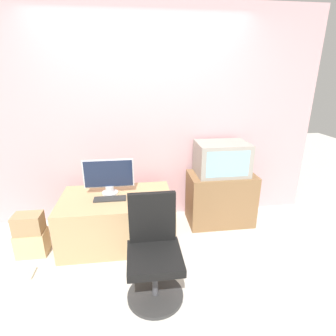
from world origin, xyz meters
TOP-DOWN VIEW (x-y plane):
  - ground_plane at (0.00, 0.00)m, footprint 12.00×12.00m
  - wall_back at (0.00, 1.32)m, footprint 4.40×0.05m
  - desk at (-0.35, 0.75)m, footprint 1.22×0.77m
  - side_stand at (0.93, 0.99)m, footprint 0.81×0.47m
  - main_monitor at (-0.42, 0.85)m, footprint 0.55×0.18m
  - keyboard at (-0.41, 0.69)m, footprint 0.34×0.13m
  - mouse at (-0.17, 0.71)m, footprint 0.07×0.03m
  - crt_tv at (0.92, 1.01)m, footprint 0.62×0.45m
  - office_chair at (-0.00, -0.09)m, footprint 0.48×0.48m
  - cardboard_box_lower at (-1.24, 0.61)m, footprint 0.30×0.21m
  - cardboard_box_upper at (-1.24, 0.61)m, footprint 0.28×0.19m
  - book at (-1.23, 0.27)m, footprint 0.20×0.16m

SIDE VIEW (x-z plane):
  - ground_plane at x=0.00m, z-range 0.00..0.00m
  - book at x=-1.23m, z-range 0.00..0.02m
  - cardboard_box_lower at x=-1.24m, z-range 0.00..0.26m
  - desk at x=-0.35m, z-range 0.00..0.55m
  - side_stand at x=0.93m, z-range 0.00..0.66m
  - cardboard_box_upper at x=-1.24m, z-range 0.26..0.47m
  - office_chair at x=0.00m, z-range -0.06..0.83m
  - keyboard at x=-0.41m, z-range 0.55..0.56m
  - mouse at x=-0.17m, z-range 0.55..0.58m
  - main_monitor at x=-0.42m, z-range 0.55..0.95m
  - crt_tv at x=0.92m, z-range 0.66..1.05m
  - wall_back at x=0.00m, z-range 0.00..2.60m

